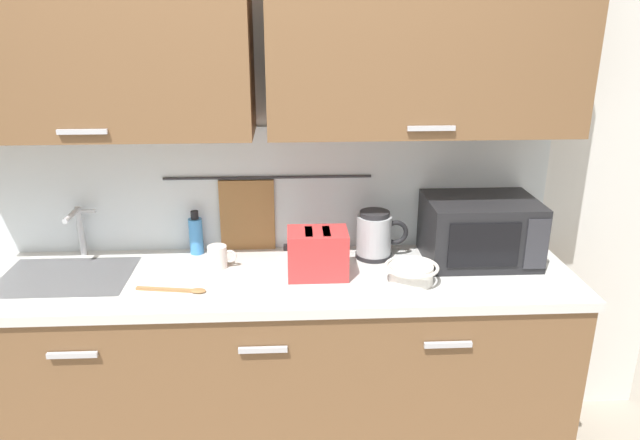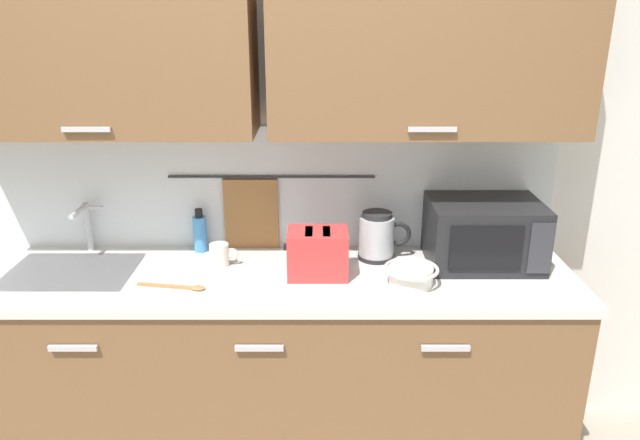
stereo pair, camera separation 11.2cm
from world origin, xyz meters
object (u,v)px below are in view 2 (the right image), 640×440
object	(u,v)px
dish_soap_bottle	(199,233)
mixing_bowl	(410,274)
mug_near_sink	(219,255)
wooden_spoon	(179,287)
toaster	(317,253)
electric_kettle	(377,236)
microwave	(483,233)

from	to	relation	value
dish_soap_bottle	mixing_bowl	size ratio (longest dim) A/B	0.92
dish_soap_bottle	mug_near_sink	bearing A→B (deg)	-55.20
mug_near_sink	wooden_spoon	distance (m)	0.26
mug_near_sink	wooden_spoon	size ratio (longest dim) A/B	0.43
toaster	mug_near_sink	bearing A→B (deg)	166.71
mug_near_sink	toaster	world-z (taller)	toaster
electric_kettle	mug_near_sink	world-z (taller)	electric_kettle
mixing_bowl	wooden_spoon	xyz separation A→B (m)	(-0.90, -0.03, -0.04)
dish_soap_bottle	mug_near_sink	xyz separation A→B (m)	(0.11, -0.16, -0.04)
wooden_spoon	dish_soap_bottle	bearing A→B (deg)	88.03
mug_near_sink	mixing_bowl	world-z (taller)	mug_near_sink
microwave	electric_kettle	world-z (taller)	microwave
mug_near_sink	toaster	xyz separation A→B (m)	(0.41, -0.10, 0.05)
electric_kettle	wooden_spoon	world-z (taller)	electric_kettle
toaster	wooden_spoon	bearing A→B (deg)	-167.07
electric_kettle	mixing_bowl	distance (m)	0.29
dish_soap_bottle	electric_kettle	bearing A→B (deg)	-6.04
dish_soap_bottle	wooden_spoon	bearing A→B (deg)	-91.97
dish_soap_bottle	mixing_bowl	xyz separation A→B (m)	(0.88, -0.35, -0.04)
mug_near_sink	mixing_bowl	xyz separation A→B (m)	(0.77, -0.19, -0.00)
dish_soap_bottle	toaster	xyz separation A→B (m)	(0.52, -0.26, 0.01)
dish_soap_bottle	toaster	world-z (taller)	dish_soap_bottle
microwave	mug_near_sink	distance (m)	1.11
electric_kettle	mug_near_sink	xyz separation A→B (m)	(-0.67, -0.08, -0.05)
mixing_bowl	toaster	bearing A→B (deg)	165.70
toaster	electric_kettle	bearing A→B (deg)	34.30
electric_kettle	mixing_bowl	world-z (taller)	electric_kettle
microwave	wooden_spoon	xyz separation A→B (m)	(-1.23, -0.25, -0.13)
electric_kettle	microwave	bearing A→B (deg)	-6.51
mug_near_sink	wooden_spoon	bearing A→B (deg)	-119.54
microwave	electric_kettle	xyz separation A→B (m)	(-0.44, 0.05, -0.03)
mixing_bowl	wooden_spoon	bearing A→B (deg)	-178.10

